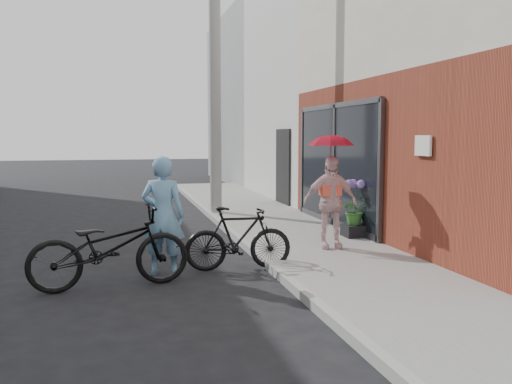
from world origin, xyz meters
name	(u,v)px	position (x,y,z in m)	size (l,w,h in m)	color
ground	(214,285)	(0.00, 0.00, 0.00)	(80.00, 80.00, 0.00)	black
sidewalk	(311,244)	(2.10, 2.00, 0.06)	(2.20, 24.00, 0.12)	gray
curb	(248,247)	(0.94, 2.00, 0.06)	(0.12, 24.00, 0.12)	#9E9E99
plaster_building	(388,88)	(7.20, 9.00, 3.50)	(8.00, 6.00, 7.00)	silver
east_building_far	(312,101)	(7.20, 16.00, 3.50)	(8.00, 8.00, 7.00)	gray
utility_pole	(215,71)	(1.10, 6.00, 3.50)	(0.28, 0.28, 7.00)	#9E9E99
officer	(163,216)	(-0.59, 0.71, 0.84)	(0.62, 0.40, 1.69)	#73A8CC
bike_left	(109,247)	(-1.32, 0.18, 0.53)	(0.71, 2.03, 1.07)	black
bike_right	(238,238)	(0.49, 0.71, 0.47)	(0.44, 1.56, 0.94)	black
kimono_woman	(330,202)	(2.17, 1.33, 0.88)	(0.89, 0.37, 1.52)	beige
parasol	(331,137)	(2.17, 1.33, 1.95)	(0.71, 0.71, 0.62)	red
planter	(355,231)	(3.00, 2.16, 0.23)	(0.41, 0.41, 0.22)	black
potted_plant	(355,210)	(3.00, 2.16, 0.61)	(0.48, 0.42, 0.54)	#346E2C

